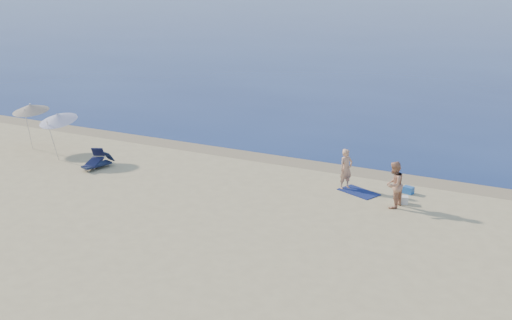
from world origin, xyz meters
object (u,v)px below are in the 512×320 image
at_px(umbrella_near, 58,118).
at_px(person_right, 394,185).
at_px(person_left, 346,169).
at_px(blue_cooler, 408,190).

bearing_deg(umbrella_near, person_right, 11.31).
bearing_deg(person_left, blue_cooler, -43.99).
bearing_deg(person_right, blue_cooler, -178.00).
height_order(person_right, blue_cooler, person_right).
bearing_deg(blue_cooler, person_right, -81.26).
distance_m(person_left, blue_cooler, 2.81).
relative_size(person_left, person_right, 0.94).
height_order(person_left, umbrella_near, umbrella_near).
distance_m(person_right, blue_cooler, 2.03).
relative_size(person_left, blue_cooler, 4.19).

